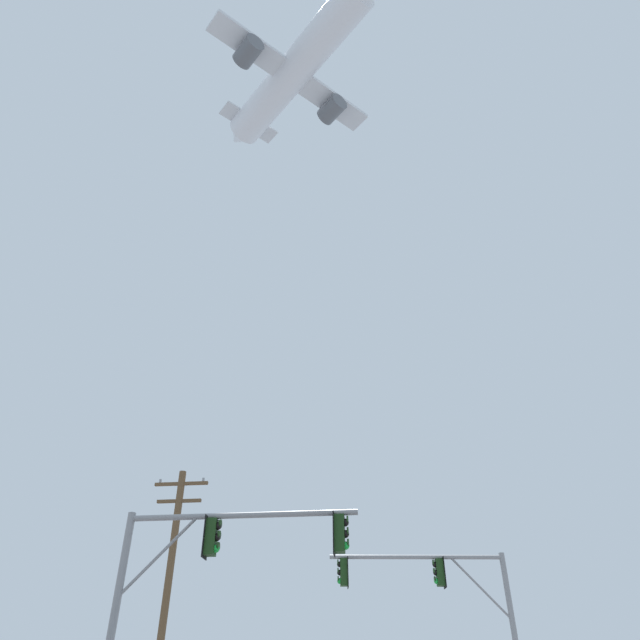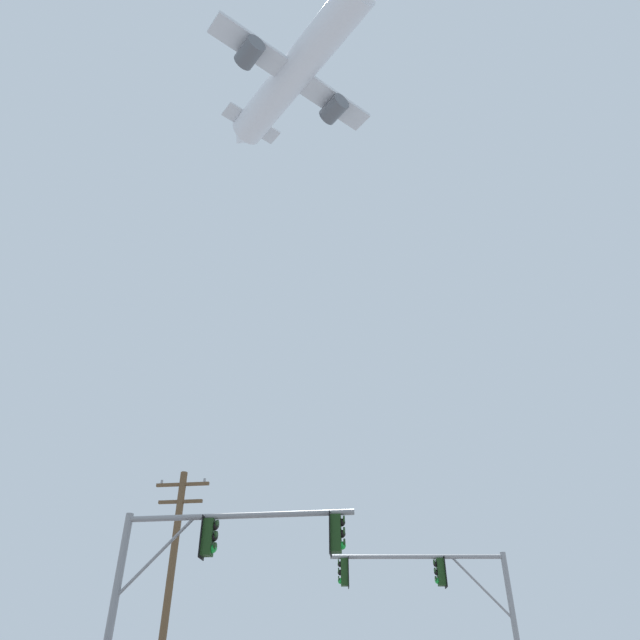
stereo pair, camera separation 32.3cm
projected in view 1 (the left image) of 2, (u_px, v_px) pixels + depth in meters
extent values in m
cylinder|color=gray|center=(111.00, 637.00, 13.95)|extent=(0.20, 0.20, 5.85)
cylinder|color=gray|center=(243.00, 515.00, 15.22)|extent=(6.00, 0.19, 0.15)
cylinder|color=gray|center=(159.00, 556.00, 14.88)|extent=(1.86, 0.09, 1.95)
cube|color=#193814|center=(339.00, 534.00, 14.71)|extent=(0.26, 0.32, 0.90)
cylinder|color=#193814|center=(339.00, 513.00, 15.00)|extent=(0.05, 0.05, 0.12)
cube|color=black|center=(334.00, 534.00, 14.73)|extent=(0.03, 0.46, 1.04)
sphere|color=black|center=(345.00, 523.00, 14.85)|extent=(0.20, 0.20, 0.20)
cylinder|color=#193814|center=(347.00, 520.00, 14.88)|extent=(0.04, 0.21, 0.21)
sphere|color=black|center=(345.00, 534.00, 14.70)|extent=(0.20, 0.20, 0.20)
cylinder|color=#193814|center=(348.00, 531.00, 14.72)|extent=(0.04, 0.21, 0.21)
sphere|color=green|center=(346.00, 546.00, 14.54)|extent=(0.20, 0.20, 0.20)
cylinder|color=#193814|center=(348.00, 543.00, 14.57)|extent=(0.04, 0.21, 0.21)
cube|color=#193814|center=(211.00, 537.00, 15.00)|extent=(0.26, 0.32, 0.90)
cylinder|color=#193814|center=(213.00, 517.00, 15.28)|extent=(0.05, 0.05, 0.12)
cube|color=black|center=(206.00, 537.00, 15.01)|extent=(0.03, 0.46, 1.04)
sphere|color=black|center=(218.00, 526.00, 15.14)|extent=(0.20, 0.20, 0.20)
cylinder|color=#193814|center=(220.00, 524.00, 15.17)|extent=(0.04, 0.21, 0.21)
sphere|color=black|center=(217.00, 537.00, 14.98)|extent=(0.20, 0.20, 0.20)
cylinder|color=#193814|center=(219.00, 535.00, 15.01)|extent=(0.04, 0.21, 0.21)
sphere|color=green|center=(216.00, 549.00, 14.83)|extent=(0.20, 0.20, 0.20)
cylinder|color=#193814|center=(218.00, 546.00, 14.86)|extent=(0.04, 0.21, 0.21)
cylinder|color=gray|center=(416.00, 557.00, 21.37)|extent=(6.28, 0.83, 0.15)
cylinder|color=gray|center=(480.00, 588.00, 20.82)|extent=(1.95, 0.29, 2.10)
cube|color=#193814|center=(344.00, 572.00, 21.05)|extent=(0.29, 0.35, 0.90)
cylinder|color=#193814|center=(344.00, 557.00, 21.33)|extent=(0.05, 0.05, 0.12)
cube|color=black|center=(348.00, 572.00, 21.05)|extent=(0.07, 0.46, 1.04)
sphere|color=black|center=(340.00, 564.00, 21.20)|extent=(0.20, 0.20, 0.20)
cylinder|color=#193814|center=(338.00, 563.00, 21.23)|extent=(0.06, 0.21, 0.21)
sphere|color=black|center=(340.00, 573.00, 21.04)|extent=(0.20, 0.20, 0.20)
cylinder|color=#193814|center=(338.00, 571.00, 21.08)|extent=(0.06, 0.21, 0.21)
sphere|color=green|center=(340.00, 581.00, 20.89)|extent=(0.20, 0.20, 0.20)
cylinder|color=#193814|center=(338.00, 579.00, 20.92)|extent=(0.06, 0.21, 0.21)
cube|color=#193814|center=(440.00, 573.00, 21.08)|extent=(0.29, 0.35, 0.90)
cylinder|color=#193814|center=(438.00, 558.00, 21.37)|extent=(0.05, 0.05, 0.12)
cube|color=black|center=(444.00, 573.00, 21.08)|extent=(0.07, 0.46, 1.04)
sphere|color=black|center=(435.00, 565.00, 21.23)|extent=(0.20, 0.20, 0.20)
cylinder|color=#193814|center=(433.00, 563.00, 21.26)|extent=(0.06, 0.21, 0.21)
sphere|color=black|center=(436.00, 573.00, 21.08)|extent=(0.20, 0.20, 0.20)
cylinder|color=#193814|center=(434.00, 571.00, 21.11)|extent=(0.06, 0.21, 0.21)
sphere|color=green|center=(437.00, 581.00, 20.92)|extent=(0.20, 0.20, 0.20)
cylinder|color=#193814|center=(435.00, 579.00, 20.95)|extent=(0.06, 0.21, 0.21)
cylinder|color=brown|center=(166.00, 600.00, 21.41)|extent=(0.28, 0.28, 9.62)
cube|color=brown|center=(181.00, 484.00, 23.79)|extent=(2.20, 0.12, 0.12)
cube|color=brown|center=(179.00, 501.00, 23.41)|extent=(1.80, 0.12, 0.12)
cylinder|color=gray|center=(160.00, 482.00, 23.93)|extent=(0.10, 0.10, 0.18)
cylinder|color=gray|center=(203.00, 480.00, 23.79)|extent=(0.10, 0.10, 0.18)
cylinder|color=white|center=(296.00, 69.00, 50.46)|extent=(13.80, 14.07, 2.97)
cone|color=white|center=(239.00, 137.00, 56.46)|extent=(3.11, 3.10, 2.53)
cube|color=silver|center=(292.00, 76.00, 50.52)|extent=(12.76, 12.48, 0.33)
cylinder|color=#595B60|center=(332.00, 109.00, 52.32)|extent=(2.75, 2.77, 1.67)
cylinder|color=#595B60|center=(248.00, 52.00, 47.72)|extent=(2.75, 2.77, 1.67)
cube|color=navy|center=(251.00, 112.00, 56.11)|extent=(1.97, 2.02, 3.53)
cube|color=silver|center=(249.00, 123.00, 55.46)|extent=(5.17, 5.09, 0.19)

